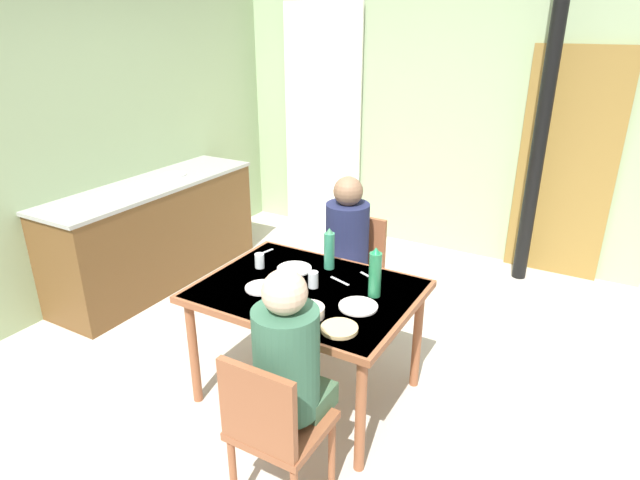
{
  "coord_description": "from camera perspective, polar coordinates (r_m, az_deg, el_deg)",
  "views": [
    {
      "loc": [
        1.75,
        -2.46,
        2.18
      ],
      "look_at": [
        0.31,
        0.05,
        0.99
      ],
      "focal_mm": 30.07,
      "sensor_mm": 36.0,
      "label": 1
    }
  ],
  "objects": [
    {
      "name": "bread_plate_sliced",
      "position": [
        2.72,
        2.08,
        -9.4
      ],
      "size": [
        0.19,
        0.19,
        0.02
      ],
      "primitive_type": "cylinder",
      "color": "#DBB77A",
      "rests_on": "dining_table"
    },
    {
      "name": "person_near_diner",
      "position": [
        2.46,
        -3.4,
        -12.41
      ],
      "size": [
        0.3,
        0.37,
        0.77
      ],
      "color": "#416445",
      "rests_on": "ground_plane"
    },
    {
      "name": "water_bottle_green_near",
      "position": [
        3.0,
        5.88,
        -3.54
      ],
      "size": [
        0.07,
        0.07,
        0.3
      ],
      "color": "#267949",
      "rests_on": "dining_table"
    },
    {
      "name": "cutlery_knife_far",
      "position": [
        3.2,
        2.12,
        -4.38
      ],
      "size": [
        0.15,
        0.06,
        0.0
      ],
      "primitive_type": "cube",
      "rotation": [
        0.0,
        0.0,
        5.97
      ],
      "color": "silver",
      "rests_on": "dining_table"
    },
    {
      "name": "water_bottle_green_far",
      "position": [
        3.32,
        0.99,
        -1.02
      ],
      "size": [
        0.07,
        0.07,
        0.27
      ],
      "color": "#318763",
      "rests_on": "dining_table"
    },
    {
      "name": "dinner_plate_far_center",
      "position": [
        3.35,
        -2.75,
        -3.07
      ],
      "size": [
        0.22,
        0.22,
        0.01
      ],
      "primitive_type": "cylinder",
      "color": "white",
      "rests_on": "dining_table"
    },
    {
      "name": "curtain_panel",
      "position": [
        5.81,
        0.23,
        12.49
      ],
      "size": [
        0.9,
        0.03,
        2.35
      ],
      "primitive_type": "cube",
      "color": "white",
      "rests_on": "ground_plane"
    },
    {
      "name": "kitchen_counter",
      "position": [
        4.91,
        -17.1,
        0.74
      ],
      "size": [
        0.61,
        2.01,
        0.91
      ],
      "color": "brown",
      "rests_on": "ground_plane"
    },
    {
      "name": "dinner_plate_near_left",
      "position": [
        3.13,
        -6.2,
        -5.06
      ],
      "size": [
        0.2,
        0.2,
        0.01
      ],
      "primitive_type": "cylinder",
      "color": "white",
      "rests_on": "dining_table"
    },
    {
      "name": "cutlery_knife_near",
      "position": [
        3.27,
        5.23,
        -3.89
      ],
      "size": [
        0.14,
        0.07,
        0.0
      ],
      "primitive_type": "cube",
      "rotation": [
        0.0,
        0.0,
        2.73
      ],
      "color": "silver",
      "rests_on": "dining_table"
    },
    {
      "name": "door_wooden",
      "position": [
        5.15,
        24.73,
        7.12
      ],
      "size": [
        0.8,
        0.05,
        2.0
      ],
      "primitive_type": "cube",
      "color": "olive",
      "rests_on": "ground_plane"
    },
    {
      "name": "cutlery_fork_near",
      "position": [
        3.6,
        -5.93,
        -1.31
      ],
      "size": [
        0.05,
        0.15,
        0.0
      ],
      "primitive_type": "cube",
      "rotation": [
        0.0,
        0.0,
        4.48
      ],
      "color": "silver",
      "rests_on": "dining_table"
    },
    {
      "name": "drinking_glass_by_far_diner",
      "position": [
        3.11,
        -0.73,
        -4.24
      ],
      "size": [
        0.06,
        0.06,
        0.1
      ],
      "primitive_type": "cylinder",
      "color": "silver",
      "rests_on": "dining_table"
    },
    {
      "name": "serving_bowl_center",
      "position": [
        2.84,
        -1.22,
        -7.6
      ],
      "size": [
        0.17,
        0.17,
        0.05
      ],
      "primitive_type": "cylinder",
      "color": "beige",
      "rests_on": "dining_table"
    },
    {
      "name": "dinner_plate_near_right",
      "position": [
        2.93,
        4.09,
        -7.05
      ],
      "size": [
        0.21,
        0.21,
        0.01
      ],
      "primitive_type": "cylinder",
      "color": "white",
      "rests_on": "dining_table"
    },
    {
      "name": "person_far_diner",
      "position": [
        3.7,
        2.82,
        0.14
      ],
      "size": [
        0.3,
        0.37,
        0.77
      ],
      "rotation": [
        0.0,
        0.0,
        3.14
      ],
      "color": "#182649",
      "rests_on": "ground_plane"
    },
    {
      "name": "wall_back",
      "position": [
        5.43,
        11.02,
        13.78
      ],
      "size": [
        4.2,
        0.1,
        2.8
      ],
      "primitive_type": "cube",
      "color": "#9BB485",
      "rests_on": "ground_plane"
    },
    {
      "name": "stove_pipe_column",
      "position": [
        4.83,
        22.6,
        11.47
      ],
      "size": [
        0.12,
        0.12,
        2.8
      ],
      "primitive_type": "cylinder",
      "color": "black",
      "rests_on": "ground_plane"
    },
    {
      "name": "wall_left",
      "position": [
        4.94,
        -20.63,
        11.96
      ],
      "size": [
        0.1,
        3.92,
        2.8
      ],
      "primitive_type": "cube",
      "color": "#98B182",
      "rests_on": "ground_plane"
    },
    {
      "name": "cutlery_fork_far",
      "position": [
        2.9,
        -6.03,
        -7.54
      ],
      "size": [
        0.06,
        0.15,
        0.0
      ],
      "primitive_type": "cube",
      "rotation": [
        0.0,
        0.0,
        1.3
      ],
      "color": "silver",
      "rests_on": "dining_table"
    },
    {
      "name": "chair_near_diner",
      "position": [
        2.54,
        -5.02,
        -19.17
      ],
      "size": [
        0.4,
        0.4,
        0.87
      ],
      "color": "brown",
      "rests_on": "ground_plane"
    },
    {
      "name": "chair_far_diner",
      "position": [
        3.92,
        3.65,
        -3.04
      ],
      "size": [
        0.4,
        0.4,
        0.87
      ],
      "rotation": [
        0.0,
        0.0,
        3.14
      ],
      "color": "brown",
      "rests_on": "ground_plane"
    },
    {
      "name": "dining_table",
      "position": [
        3.16,
        -1.36,
        -6.36
      ],
      "size": [
        1.24,
        0.95,
        0.74
      ],
      "color": "brown",
      "rests_on": "ground_plane"
    },
    {
      "name": "ground_plane",
      "position": [
        3.73,
        -4.62,
        -13.47
      ],
      "size": [
        6.8,
        6.8,
        0.0
      ],
      "primitive_type": "plane",
      "color": "beige"
    },
    {
      "name": "drinking_glass_by_near_diner",
      "position": [
        3.38,
        -6.45,
        -2.21
      ],
      "size": [
        0.06,
        0.06,
        0.09
      ],
      "primitive_type": "cylinder",
      "color": "silver",
      "rests_on": "dining_table"
    }
  ]
}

